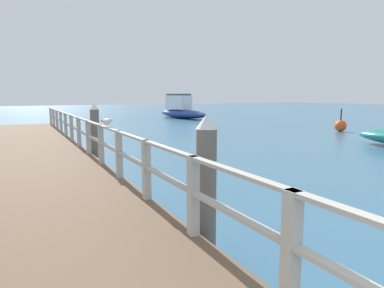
{
  "coord_description": "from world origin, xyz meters",
  "views": [
    {
      "loc": [
        -0.44,
        0.62,
        2.18
      ],
      "look_at": [
        2.63,
        6.39,
        1.23
      ],
      "focal_mm": 31.07,
      "sensor_mm": 36.0,
      "label": 1
    }
  ],
  "objects_px": {
    "dock_piling_near": "(206,185)",
    "seagull_foreground": "(107,121)",
    "boat_1": "(181,110)",
    "channel_buoy": "(340,126)",
    "dock_piling_far": "(95,133)"
  },
  "relations": [
    {
      "from": "dock_piling_near",
      "to": "seagull_foreground",
      "type": "relative_size",
      "value": 4.13
    },
    {
      "from": "dock_piling_near",
      "to": "channel_buoy",
      "type": "xyz_separation_m",
      "value": [
        15.2,
        9.75,
        -0.62
      ]
    },
    {
      "from": "dock_piling_near",
      "to": "channel_buoy",
      "type": "height_order",
      "value": "dock_piling_near"
    },
    {
      "from": "dock_piling_far",
      "to": "seagull_foreground",
      "type": "height_order",
      "value": "dock_piling_far"
    },
    {
      "from": "boat_1",
      "to": "channel_buoy",
      "type": "xyz_separation_m",
      "value": [
        3.11,
        -15.63,
        -0.42
      ]
    },
    {
      "from": "dock_piling_near",
      "to": "dock_piling_far",
      "type": "bearing_deg",
      "value": 90.0
    },
    {
      "from": "boat_1",
      "to": "channel_buoy",
      "type": "distance_m",
      "value": 15.94
    },
    {
      "from": "dock_piling_far",
      "to": "channel_buoy",
      "type": "distance_m",
      "value": 15.45
    },
    {
      "from": "boat_1",
      "to": "channel_buoy",
      "type": "relative_size",
      "value": 5.1
    },
    {
      "from": "boat_1",
      "to": "channel_buoy",
      "type": "height_order",
      "value": "boat_1"
    },
    {
      "from": "seagull_foreground",
      "to": "channel_buoy",
      "type": "distance_m",
      "value": 16.69
    },
    {
      "from": "boat_1",
      "to": "dock_piling_near",
      "type": "bearing_deg",
      "value": -125.05
    },
    {
      "from": "dock_piling_far",
      "to": "seagull_foreground",
      "type": "distance_m",
      "value": 3.26
    },
    {
      "from": "seagull_foreground",
      "to": "channel_buoy",
      "type": "bearing_deg",
      "value": -175.55
    },
    {
      "from": "boat_1",
      "to": "seagull_foreground",
      "type": "bearing_deg",
      "value": -129.72
    }
  ]
}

